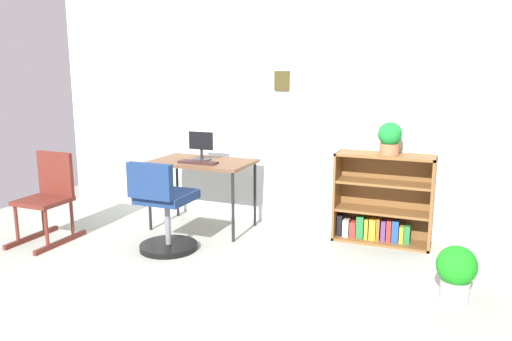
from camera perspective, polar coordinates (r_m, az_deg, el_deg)
The scene contains 10 objects.
ground_plane at distance 3.63m, azimuth -10.26°, elevation -15.10°, with size 6.24×6.24×0.00m, color #9CA397.
wall_back at distance 5.18m, azimuth 2.24°, elevation 7.94°, with size 5.20×0.12×2.57m.
desk at distance 5.07m, azimuth -6.12°, elevation 0.50°, with size 1.00×0.61×0.70m.
monitor at distance 5.08m, azimuth -6.24°, elevation 2.74°, with size 0.26×0.19×0.29m.
keyboard at distance 4.93m, azimuth -6.58°, elevation 0.93°, with size 0.39×0.13×0.02m, color #321B1C.
office_chair at distance 4.52m, azimuth -10.41°, elevation -4.63°, with size 0.52×0.55×0.84m.
rocking_chair at distance 5.12m, azimuth -22.47°, elevation -2.71°, with size 0.42×0.64×0.84m.
bookshelf_low at distance 4.87m, azimuth 14.05°, elevation -3.63°, with size 0.89×0.30×0.84m.
potted_plant_on_shelf at distance 4.68m, azimuth 14.93°, elevation 3.62°, with size 0.22×0.22×0.30m.
potted_plant_floor at distance 3.84m, azimuth 21.76°, elevation -10.54°, with size 0.28×0.28×0.41m.
Camera 1 is at (1.80, -2.70, 1.62)m, focal length 35.27 mm.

